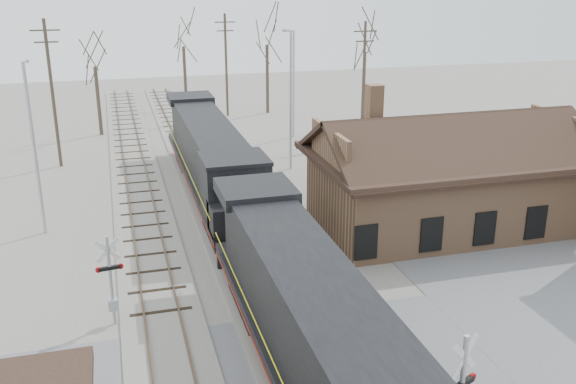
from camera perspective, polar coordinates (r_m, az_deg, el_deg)
name	(u,v)px	position (r m, az deg, el deg)	size (l,w,h in m)	color
ground	(305,380)	(23.66, 1.52, -16.34)	(140.00, 140.00, 0.00)	gray
road	(305,379)	(23.66, 1.52, -16.31)	(60.00, 9.00, 0.03)	slate
track_main	(227,225)	(36.53, -5.40, -2.91)	(3.40, 90.00, 0.24)	gray
track_siding	(147,233)	(36.10, -12.45, -3.58)	(3.40, 90.00, 0.24)	gray
depot	(447,184)	(36.97, 13.96, 0.72)	(15.20, 9.31, 7.90)	#9A6F4F
locomotive_lead	(329,355)	(20.32, 3.66, -14.29)	(3.26, 21.85, 4.85)	black
locomotive_trailing	(212,160)	(40.11, -6.74, 2.82)	(3.26, 21.85, 4.59)	black
crossbuck_far	(111,284)	(26.92, -15.46, -7.85)	(1.10, 0.29, 3.87)	#A5A8AD
streetlight_a	(34,140)	(36.49, -21.68, 4.28)	(0.25, 2.04, 9.35)	#A5A8AD
streetlight_b	(290,94)	(45.67, 0.20, 8.73)	(0.25, 2.04, 9.87)	#A5A8AD
streetlight_c	(293,78)	(55.10, 0.46, 10.08)	(0.25, 2.04, 9.03)	#A5A8AD
utility_pole_a	(52,92)	(49.09, -20.22, 8.36)	(2.00, 0.24, 10.59)	#382D23
utility_pole_b	(226,63)	(63.71, -5.52, 11.31)	(2.00, 0.24, 9.83)	#382D23
utility_pole_c	(363,79)	(54.84, 6.72, 9.98)	(2.00, 0.24, 9.79)	#382D23
tree_b	(94,55)	(57.75, -16.87, 11.57)	(3.97, 3.97, 9.72)	#382D23
tree_c	(183,36)	(68.23, -9.32, 13.51)	(4.20, 4.20, 10.28)	#382D23
tree_d	(267,33)	(64.47, -1.89, 13.93)	(4.51, 4.51, 11.06)	#382D23
tree_e	(365,40)	(61.28, 6.90, 13.26)	(4.35, 4.35, 10.65)	#382D23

